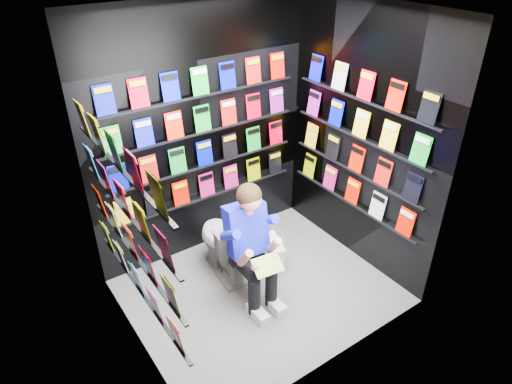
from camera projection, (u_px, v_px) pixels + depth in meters
floor at (259, 291)px, 4.49m from camera, size 2.40×2.40×0.00m
ceiling at (261, 11)px, 3.15m from camera, size 2.40×2.40×0.00m
wall_back at (202, 136)px, 4.53m from camera, size 2.40×0.04×2.60m
wall_front at (344, 234)px, 3.12m from camera, size 2.40×0.04×2.60m
wall_left at (122, 222)px, 3.24m from camera, size 0.04×2.00×2.60m
wall_right at (361, 141)px, 4.41m from camera, size 0.04×2.00×2.60m
comics_back at (203, 136)px, 4.50m from camera, size 2.10×0.06×1.37m
comics_left at (126, 220)px, 3.25m from camera, size 0.06×1.70×1.37m
comics_right at (359, 142)px, 4.39m from camera, size 0.06×1.70×1.37m
toilet at (224, 243)px, 4.56m from camera, size 0.50×0.79×0.73m
longbox at (270, 254)px, 4.78m from camera, size 0.29×0.40×0.27m
longbox_lid at (270, 243)px, 4.70m from camera, size 0.32×0.42×0.03m
reader at (245, 229)px, 4.10m from camera, size 0.57×0.77×1.33m
held_comic at (268, 265)px, 3.94m from camera, size 0.28×0.18×0.11m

